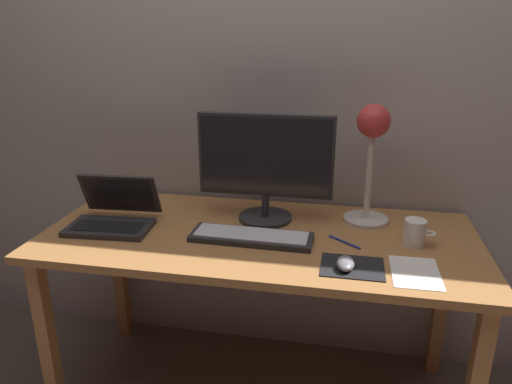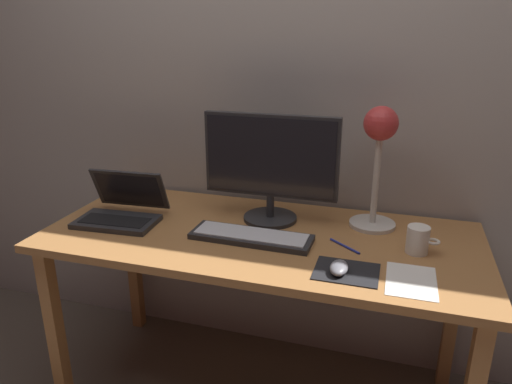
{
  "view_description": "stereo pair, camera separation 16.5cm",
  "coord_description": "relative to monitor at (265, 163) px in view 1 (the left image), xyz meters",
  "views": [
    {
      "loc": [
        0.29,
        -1.58,
        1.47
      ],
      "look_at": [
        -0.0,
        -0.05,
        0.92
      ],
      "focal_mm": 33.21,
      "sensor_mm": 36.0,
      "label": 1
    },
    {
      "loc": [
        0.46,
        -1.54,
        1.47
      ],
      "look_at": [
        -0.0,
        -0.05,
        0.92
      ],
      "focal_mm": 33.21,
      "sensor_mm": 36.0,
      "label": 2
    }
  ],
  "objects": [
    {
      "name": "back_wall",
      "position": [
        0.0,
        0.26,
        0.33
      ],
      "size": [
        4.8,
        0.06,
        2.6
      ],
      "primitive_type": "cube",
      "color": "#A8A099",
      "rests_on": "ground"
    },
    {
      "name": "desk",
      "position": [
        0.0,
        -0.14,
        -0.31
      ],
      "size": [
        1.6,
        0.7,
        0.74
      ],
      "color": "#A8703D",
      "rests_on": "ground"
    },
    {
      "name": "paper_sheet_near_mouse",
      "position": [
        0.54,
        -0.34,
        -0.23
      ],
      "size": [
        0.15,
        0.21,
        0.0
      ],
      "primitive_type": "cube",
      "rotation": [
        0.0,
        0.0,
        0.01
      ],
      "color": "white",
      "rests_on": "desk"
    },
    {
      "name": "monitor",
      "position": [
        0.0,
        0.0,
        0.0
      ],
      "size": [
        0.52,
        0.21,
        0.42
      ],
      "color": "#28282B",
      "rests_on": "desk"
    },
    {
      "name": "mousepad",
      "position": [
        0.35,
        -0.34,
        -0.23
      ],
      "size": [
        0.2,
        0.16,
        0.0
      ],
      "primitive_type": "cube",
      "color": "black",
      "rests_on": "desk"
    },
    {
      "name": "pen",
      "position": [
        0.32,
        -0.16,
        -0.23
      ],
      "size": [
        0.11,
        0.09,
        0.01
      ],
      "primitive_type": "cylinder",
      "rotation": [
        0.0,
        1.57,
        -0.67
      ],
      "color": "#2633A5",
      "rests_on": "desk"
    },
    {
      "name": "mouse",
      "position": [
        0.32,
        -0.36,
        -0.21
      ],
      "size": [
        0.06,
        0.1,
        0.03
      ],
      "primitive_type": "ellipsoid",
      "color": "slate",
      "rests_on": "mousepad"
    },
    {
      "name": "keyboard_main",
      "position": [
        -0.01,
        -0.2,
        -0.22
      ],
      "size": [
        0.44,
        0.15,
        0.03
      ],
      "color": "#28282B",
      "rests_on": "desk"
    },
    {
      "name": "coffee_mug",
      "position": [
        0.56,
        -0.13,
        -0.19
      ],
      "size": [
        0.11,
        0.08,
        0.09
      ],
      "color": "white",
      "rests_on": "desk"
    },
    {
      "name": "desk_lamp",
      "position": [
        0.4,
        0.06,
        0.08
      ],
      "size": [
        0.17,
        0.17,
        0.46
      ],
      "color": "beige",
      "rests_on": "desk"
    },
    {
      "name": "laptop",
      "position": [
        -0.56,
        -0.16,
        -0.18
      ],
      "size": [
        0.32,
        0.27,
        0.19
      ],
      "color": "#28282B",
      "rests_on": "desk"
    }
  ]
}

